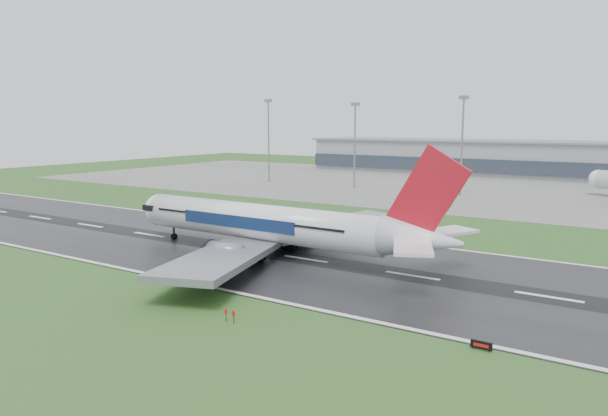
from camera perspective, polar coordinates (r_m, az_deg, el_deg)
The scene contains 9 objects.
ground at distance 90.11m, azimuth 11.03°, elevation -6.87°, with size 520.00×520.00×0.00m, color #254E1C.
runway at distance 90.09m, azimuth 11.03°, elevation -6.83°, with size 400.00×45.00×0.10m, color black.
apron at distance 209.68m, azimuth 23.81°, elevation 1.46°, with size 400.00×130.00×0.08m, color slate.
terminal at distance 268.27m, azimuth 25.95°, elevation 4.36°, with size 240.00×36.00×15.00m, color gray.
main_airliner at distance 99.06m, azimuth -2.69°, elevation 0.62°, with size 67.12×63.93×19.82m, color white, non-canonical shape.
runway_sign at distance 63.83m, azimuth 17.69°, elevation -13.29°, with size 2.30×0.26×1.04m, color black, non-canonical shape.
floodmast_0 at distance 224.63m, azimuth -3.64°, elevation 6.69°, with size 0.64×0.64×31.88m, color gray.
floodmast_1 at distance 204.15m, azimuth 5.21°, elevation 6.18°, with size 0.64×0.64×29.81m, color gray.
floodmast_2 at distance 189.26m, azimuth 15.85°, elevation 5.91°, with size 0.64×0.64×31.31m, color gray.
Camera 1 is at (31.59, -80.89, 24.05)m, focal length 32.91 mm.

